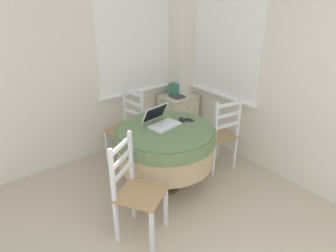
# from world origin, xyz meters

# --- Properties ---
(corner_room_shell) EXTENTS (4.46, 5.21, 2.55)m
(corner_room_shell) POSITION_xyz_m (1.31, 2.14, 1.28)
(corner_room_shell) COLOR silver
(corner_room_shell) RESTS_ON ground_plane
(round_dining_table) EXTENTS (1.08, 1.08, 0.73)m
(round_dining_table) POSITION_xyz_m (0.98, 2.17, 0.56)
(round_dining_table) COLOR #4C3D2D
(round_dining_table) RESTS_ON ground_plane
(laptop) EXTENTS (0.38, 0.34, 0.20)m
(laptop) POSITION_xyz_m (1.00, 2.28, 0.78)
(laptop) COLOR white
(laptop) RESTS_ON round_dining_table
(computer_mouse) EXTENTS (0.06, 0.09, 0.05)m
(computer_mouse) POSITION_xyz_m (1.23, 2.21, 0.75)
(computer_mouse) COLOR black
(computer_mouse) RESTS_ON round_dining_table
(cell_phone) EXTENTS (0.09, 0.13, 0.01)m
(cell_phone) POSITION_xyz_m (1.31, 2.18, 0.74)
(cell_phone) COLOR #2D2D33
(cell_phone) RESTS_ON round_dining_table
(dining_chair_near_back_window) EXTENTS (0.45, 0.45, 0.95)m
(dining_chair_near_back_window) POSITION_xyz_m (0.94, 2.94, 0.45)
(dining_chair_near_back_window) COLOR #A87F51
(dining_chair_near_back_window) RESTS_ON ground_plane
(dining_chair_near_right_window) EXTENTS (0.43, 0.44, 0.95)m
(dining_chair_near_right_window) POSITION_xyz_m (1.73, 2.09, 0.45)
(dining_chair_near_right_window) COLOR #A87F51
(dining_chair_near_right_window) RESTS_ON ground_plane
(dining_chair_camera_near) EXTENTS (0.54, 0.54, 0.95)m
(dining_chair_camera_near) POSITION_xyz_m (0.34, 1.76, 0.45)
(dining_chair_camera_near) COLOR #A87F51
(dining_chair_camera_near) RESTS_ON ground_plane
(corner_cabinet) EXTENTS (0.51, 0.45, 0.65)m
(corner_cabinet) POSITION_xyz_m (1.91, 3.10, 0.32)
(corner_cabinet) COLOR beige
(corner_cabinet) RESTS_ON ground_plane
(storage_box) EXTENTS (0.20, 0.12, 0.18)m
(storage_box) POSITION_xyz_m (1.92, 3.15, 0.74)
(storage_box) COLOR #387A5B
(storage_box) RESTS_ON corner_cabinet
(book_on_cabinet) EXTENTS (0.16, 0.20, 0.02)m
(book_on_cabinet) POSITION_xyz_m (1.85, 3.05, 0.66)
(book_on_cabinet) COLOR #3F3F44
(book_on_cabinet) RESTS_ON corner_cabinet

